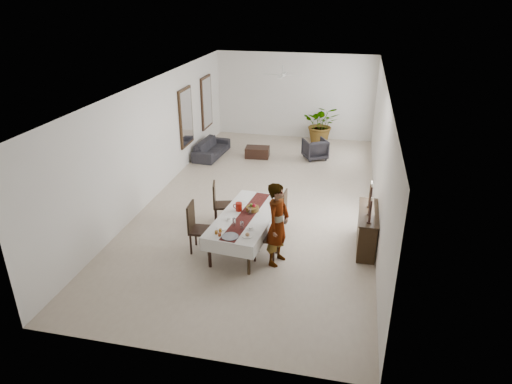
% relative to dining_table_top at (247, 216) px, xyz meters
% --- Properties ---
extents(floor, '(6.00, 12.00, 0.00)m').
position_rel_dining_table_top_xyz_m(floor, '(-0.14, 2.41, -0.71)').
color(floor, beige).
rests_on(floor, ground).
extents(ceiling, '(6.00, 12.00, 0.02)m').
position_rel_dining_table_top_xyz_m(ceiling, '(-0.14, 2.41, 2.49)').
color(ceiling, white).
rests_on(ceiling, wall_back).
extents(wall_back, '(6.00, 0.02, 3.20)m').
position_rel_dining_table_top_xyz_m(wall_back, '(-0.14, 8.41, 0.89)').
color(wall_back, white).
rests_on(wall_back, floor).
extents(wall_front, '(6.00, 0.02, 3.20)m').
position_rel_dining_table_top_xyz_m(wall_front, '(-0.14, -3.59, 0.89)').
color(wall_front, white).
rests_on(wall_front, floor).
extents(wall_left, '(0.02, 12.00, 3.20)m').
position_rel_dining_table_top_xyz_m(wall_left, '(-3.14, 2.41, 0.89)').
color(wall_left, white).
rests_on(wall_left, floor).
extents(wall_right, '(0.02, 12.00, 3.20)m').
position_rel_dining_table_top_xyz_m(wall_right, '(2.86, 2.41, 0.89)').
color(wall_right, white).
rests_on(wall_right, floor).
extents(dining_table_top, '(1.22, 2.45, 0.05)m').
position_rel_dining_table_top_xyz_m(dining_table_top, '(0.00, 0.00, 0.00)').
color(dining_table_top, black).
rests_on(dining_table_top, table_leg_fl).
extents(table_leg_fl, '(0.08, 0.08, 0.69)m').
position_rel_dining_table_top_xyz_m(table_leg_fl, '(-0.55, -1.07, -0.37)').
color(table_leg_fl, black).
rests_on(table_leg_fl, floor).
extents(table_leg_fr, '(0.08, 0.08, 0.69)m').
position_rel_dining_table_top_xyz_m(table_leg_fr, '(0.31, -1.16, -0.37)').
color(table_leg_fr, black).
rests_on(table_leg_fr, floor).
extents(table_leg_bl, '(0.08, 0.08, 0.69)m').
position_rel_dining_table_top_xyz_m(table_leg_bl, '(-0.31, 1.16, -0.37)').
color(table_leg_bl, black).
rests_on(table_leg_bl, floor).
extents(table_leg_br, '(0.08, 0.08, 0.69)m').
position_rel_dining_table_top_xyz_m(table_leg_br, '(0.55, 1.07, -0.37)').
color(table_leg_br, black).
rests_on(table_leg_br, floor).
extents(tablecloth_top, '(1.42, 2.64, 0.01)m').
position_rel_dining_table_top_xyz_m(tablecloth_top, '(-0.00, 0.00, 0.03)').
color(tablecloth_top, silver).
rests_on(tablecloth_top, dining_table_top).
extents(tablecloth_drape_left, '(0.27, 2.52, 0.29)m').
position_rel_dining_table_top_xyz_m(tablecloth_drape_left, '(-0.57, 0.06, -0.11)').
color(tablecloth_drape_left, silver).
rests_on(tablecloth_drape_left, dining_table_top).
extents(tablecloth_drape_right, '(0.27, 2.52, 0.29)m').
position_rel_dining_table_top_xyz_m(tablecloth_drape_right, '(0.57, -0.06, -0.11)').
color(tablecloth_drape_right, silver).
rests_on(tablecloth_drape_right, dining_table_top).
extents(tablecloth_drape_near, '(1.15, 0.13, 0.29)m').
position_rel_dining_table_top_xyz_m(tablecloth_drape_near, '(-0.13, -1.26, -0.11)').
color(tablecloth_drape_near, white).
rests_on(tablecloth_drape_near, dining_table_top).
extents(tablecloth_drape_far, '(1.15, 0.13, 0.29)m').
position_rel_dining_table_top_xyz_m(tablecloth_drape_far, '(0.13, 1.26, -0.11)').
color(tablecloth_drape_far, white).
rests_on(tablecloth_drape_far, dining_table_top).
extents(table_runner, '(0.60, 2.48, 0.00)m').
position_rel_dining_table_top_xyz_m(table_runner, '(-0.00, 0.00, 0.04)').
color(table_runner, '#581C19').
rests_on(table_runner, tablecloth_top).
extents(red_pitcher, '(0.16, 0.16, 0.20)m').
position_rel_dining_table_top_xyz_m(red_pitcher, '(-0.23, 0.17, 0.13)').
color(red_pitcher, '#99160B').
rests_on(red_pitcher, tablecloth_top).
extents(pitcher_handle, '(0.12, 0.03, 0.12)m').
position_rel_dining_table_top_xyz_m(pitcher_handle, '(-0.31, 0.18, 0.13)').
color(pitcher_handle, maroon).
rests_on(pitcher_handle, red_pitcher).
extents(wine_glass_near, '(0.07, 0.07, 0.17)m').
position_rel_dining_table_top_xyz_m(wine_glass_near, '(0.05, -0.65, 0.12)').
color(wine_glass_near, silver).
rests_on(wine_glass_near, tablecloth_top).
extents(wine_glass_mid, '(0.07, 0.07, 0.17)m').
position_rel_dining_table_top_xyz_m(wine_glass_mid, '(-0.15, -0.53, 0.12)').
color(wine_glass_mid, silver).
rests_on(wine_glass_mid, tablecloth_top).
extents(wine_glass_far, '(0.07, 0.07, 0.17)m').
position_rel_dining_table_top_xyz_m(wine_glass_far, '(0.05, 0.04, 0.12)').
color(wine_glass_far, white).
rests_on(wine_glass_far, tablecloth_top).
extents(teacup_right, '(0.09, 0.09, 0.06)m').
position_rel_dining_table_top_xyz_m(teacup_right, '(0.23, -0.62, 0.06)').
color(teacup_right, white).
rests_on(teacup_right, saucer_right).
extents(saucer_right, '(0.15, 0.15, 0.01)m').
position_rel_dining_table_top_xyz_m(saucer_right, '(0.23, -0.62, 0.04)').
color(saucer_right, white).
rests_on(saucer_right, tablecloth_top).
extents(teacup_left, '(0.09, 0.09, 0.06)m').
position_rel_dining_table_top_xyz_m(teacup_left, '(-0.33, -0.31, 0.06)').
color(teacup_left, silver).
rests_on(teacup_left, saucer_left).
extents(saucer_left, '(0.15, 0.15, 0.01)m').
position_rel_dining_table_top_xyz_m(saucer_left, '(-0.33, -0.31, 0.04)').
color(saucer_left, white).
rests_on(saucer_left, tablecloth_top).
extents(plate_near_right, '(0.24, 0.24, 0.01)m').
position_rel_dining_table_top_xyz_m(plate_near_right, '(0.23, -0.91, 0.04)').
color(plate_near_right, white).
rests_on(plate_near_right, tablecloth_top).
extents(bread_near_right, '(0.09, 0.09, 0.09)m').
position_rel_dining_table_top_xyz_m(bread_near_right, '(0.23, -0.91, 0.07)').
color(bread_near_right, tan).
rests_on(bread_near_right, plate_near_right).
extents(plate_near_left, '(0.24, 0.24, 0.01)m').
position_rel_dining_table_top_xyz_m(plate_near_left, '(-0.37, -0.70, 0.04)').
color(plate_near_left, white).
rests_on(plate_near_left, tablecloth_top).
extents(plate_far_left, '(0.24, 0.24, 0.01)m').
position_rel_dining_table_top_xyz_m(plate_far_left, '(-0.26, 0.57, 0.04)').
color(plate_far_left, white).
rests_on(plate_far_left, tablecloth_top).
extents(serving_tray, '(0.35, 0.35, 0.02)m').
position_rel_dining_table_top_xyz_m(serving_tray, '(-0.11, -1.03, 0.05)').
color(serving_tray, '#47484C').
rests_on(serving_tray, tablecloth_top).
extents(jam_jar_a, '(0.06, 0.06, 0.07)m').
position_rel_dining_table_top_xyz_m(jam_jar_a, '(-0.33, -1.03, 0.07)').
color(jam_jar_a, maroon).
rests_on(jam_jar_a, tablecloth_top).
extents(jam_jar_b, '(0.06, 0.06, 0.07)m').
position_rel_dining_table_top_xyz_m(jam_jar_b, '(-0.42, -0.96, 0.07)').
color(jam_jar_b, '#955A15').
rests_on(jam_jar_b, tablecloth_top).
extents(jam_jar_c, '(0.06, 0.06, 0.07)m').
position_rel_dining_table_top_xyz_m(jam_jar_c, '(-0.36, -0.87, 0.07)').
color(jam_jar_c, '#935C15').
rests_on(jam_jar_c, tablecloth_top).
extents(fruit_basket, '(0.29, 0.29, 0.10)m').
position_rel_dining_table_top_xyz_m(fruit_basket, '(0.07, 0.24, 0.08)').
color(fruit_basket, brown).
rests_on(fruit_basket, tablecloth_top).
extents(fruit_red, '(0.09, 0.09, 0.09)m').
position_rel_dining_table_top_xyz_m(fruit_red, '(0.11, 0.26, 0.16)').
color(fruit_red, maroon).
rests_on(fruit_red, fruit_basket).
extents(fruit_green, '(0.08, 0.08, 0.08)m').
position_rel_dining_table_top_xyz_m(fruit_green, '(0.04, 0.27, 0.16)').
color(fruit_green, '#547623').
rests_on(fruit_green, fruit_basket).
extents(chair_right_near_seat, '(0.50, 0.50, 0.06)m').
position_rel_dining_table_top_xyz_m(chair_right_near_seat, '(0.53, -0.45, -0.20)').
color(chair_right_near_seat, black).
rests_on(chair_right_near_seat, chair_right_near_leg_fl).
extents(chair_right_near_leg_fl, '(0.05, 0.05, 0.49)m').
position_rel_dining_table_top_xyz_m(chair_right_near_leg_fl, '(0.73, -0.65, -0.47)').
color(chair_right_near_leg_fl, black).
rests_on(chair_right_near_leg_fl, floor).
extents(chair_right_near_leg_fr, '(0.05, 0.05, 0.49)m').
position_rel_dining_table_top_xyz_m(chair_right_near_leg_fr, '(0.72, -0.25, -0.47)').
color(chair_right_near_leg_fr, black).
rests_on(chair_right_near_leg_fr, floor).
extents(chair_right_near_leg_bl, '(0.05, 0.05, 0.49)m').
position_rel_dining_table_top_xyz_m(chair_right_near_leg_bl, '(0.33, -0.66, -0.47)').
color(chair_right_near_leg_bl, black).
rests_on(chair_right_near_leg_bl, floor).
extents(chair_right_near_leg_br, '(0.05, 0.05, 0.49)m').
position_rel_dining_table_top_xyz_m(chair_right_near_leg_br, '(0.32, -0.26, -0.47)').
color(chair_right_near_leg_br, black).
rests_on(chair_right_near_leg_br, floor).
extents(chair_right_near_back, '(0.06, 0.49, 0.63)m').
position_rel_dining_table_top_xyz_m(chair_right_near_back, '(0.75, -0.45, 0.14)').
color(chair_right_near_back, black).
rests_on(chair_right_near_back, chair_right_near_seat).
extents(chair_right_far_seat, '(0.42, 0.42, 0.05)m').
position_rel_dining_table_top_xyz_m(chair_right_far_seat, '(0.52, 0.99, -0.29)').
color(chair_right_far_seat, black).
rests_on(chair_right_far_seat, chair_right_far_leg_fl).
extents(chair_right_far_leg_fl, '(0.04, 0.04, 0.40)m').
position_rel_dining_table_top_xyz_m(chair_right_far_leg_fl, '(0.68, 0.82, -0.51)').
color(chair_right_far_leg_fl, black).
rests_on(chair_right_far_leg_fl, floor).
extents(chair_right_far_leg_fr, '(0.04, 0.04, 0.40)m').
position_rel_dining_table_top_xyz_m(chair_right_far_leg_fr, '(0.69, 1.15, -0.51)').
color(chair_right_far_leg_fr, black).
rests_on(chair_right_far_leg_fr, floor).
extents(chair_right_far_leg_bl, '(0.04, 0.04, 0.40)m').
position_rel_dining_table_top_xyz_m(chair_right_far_leg_bl, '(0.35, 0.84, -0.51)').
color(chair_right_far_leg_bl, black).
rests_on(chair_right_far_leg_bl, floor).
extents(chair_right_far_leg_br, '(0.04, 0.04, 0.40)m').
position_rel_dining_table_top_xyz_m(chair_right_far_leg_br, '(0.36, 1.17, -0.51)').
color(chair_right_far_leg_br, black).
rests_on(chair_right_far_leg_br, floor).
extents(chair_right_far_back, '(0.06, 0.41, 0.51)m').
position_rel_dining_table_top_xyz_m(chair_right_far_back, '(0.70, 0.98, -0.01)').
color(chair_right_far_back, black).
rests_on(chair_right_far_back, chair_right_far_seat).
extents(chair_left_near_seat, '(0.51, 0.51, 0.05)m').
position_rel_dining_table_top_xyz_m(chair_left_near_seat, '(-0.92, -0.47, -0.21)').
color(chair_left_near_seat, black).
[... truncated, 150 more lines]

